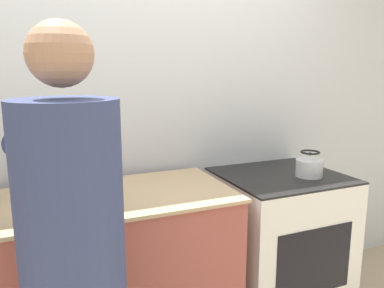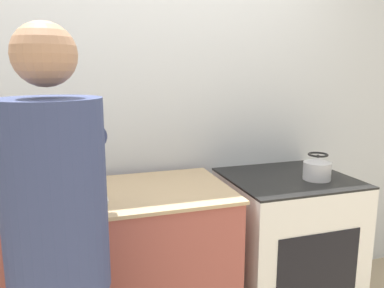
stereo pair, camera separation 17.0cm
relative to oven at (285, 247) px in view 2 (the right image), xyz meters
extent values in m
cube|color=silver|center=(-0.79, 0.40, 0.84)|extent=(8.00, 0.05, 2.60)
cube|color=#9E4C42|center=(-1.19, -0.01, 0.00)|extent=(1.50, 0.65, 0.91)
cube|color=tan|center=(-1.19, -0.01, 0.46)|extent=(1.52, 0.67, 0.02)
cube|color=silver|center=(0.00, 0.00, -0.01)|extent=(0.73, 0.67, 0.90)
cube|color=black|center=(0.00, 0.00, 0.45)|extent=(0.73, 0.67, 0.01)
cube|color=black|center=(0.00, -0.33, 0.04)|extent=(0.51, 0.01, 0.40)
cylinder|color=navy|center=(-1.29, -0.61, 0.67)|extent=(0.35, 0.35, 0.66)
sphere|color=#A87A5B|center=(-1.29, -0.61, 1.14)|extent=(0.20, 0.20, 0.20)
cylinder|color=navy|center=(-1.44, -0.31, 0.84)|extent=(0.10, 0.30, 0.10)
cylinder|color=navy|center=(-1.15, -0.31, 0.84)|extent=(0.10, 0.30, 0.10)
cube|color=silver|center=(-1.27, -0.07, 0.48)|extent=(0.38, 0.23, 0.02)
cube|color=silver|center=(-1.25, -0.10, 0.49)|extent=(0.16, 0.05, 0.01)
cube|color=black|center=(-1.37, -0.09, 0.49)|extent=(0.10, 0.04, 0.01)
cylinder|color=silver|center=(0.13, -0.10, 0.51)|extent=(0.16, 0.16, 0.10)
cone|color=silver|center=(0.13, -0.10, 0.57)|extent=(0.13, 0.13, 0.03)
sphere|color=black|center=(0.13, -0.10, 0.60)|extent=(0.02, 0.02, 0.02)
torus|color=black|center=(0.13, -0.10, 0.61)|extent=(0.12, 0.12, 0.01)
camera|label=1|loc=(-1.38, -1.83, 1.09)|focal=35.00mm
camera|label=2|loc=(-1.22, -1.89, 1.09)|focal=35.00mm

